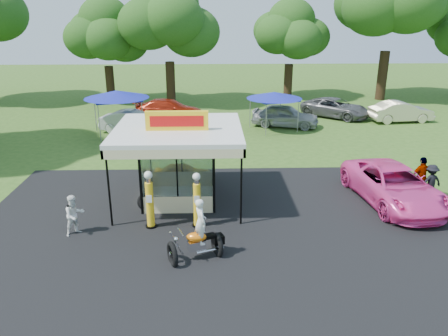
{
  "coord_description": "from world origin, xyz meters",
  "views": [
    {
      "loc": [
        -0.61,
        -13.18,
        8.0
      ],
      "look_at": [
        -0.07,
        4.0,
        1.85
      ],
      "focal_mm": 35.0,
      "sensor_mm": 36.0,
      "label": 1
    }
  ],
  "objects_px": {
    "gas_pump_right": "(197,201)",
    "pink_sedan": "(393,185)",
    "spectator_east_b": "(422,177)",
    "bg_car_e": "(401,112)",
    "bg_car_c": "(285,116)",
    "bg_car_a": "(133,122)",
    "gas_pump_left": "(150,201)",
    "bg_car_d": "(335,108)",
    "kiosk_car": "(183,173)",
    "spectator_east_a": "(431,181)",
    "motorcycle": "(199,235)",
    "spectator_west": "(74,215)",
    "tent_east": "(274,96)",
    "bg_car_b": "(169,110)",
    "gas_station_kiosk": "(179,162)",
    "tent_west": "(117,95)"
  },
  "relations": [
    {
      "from": "gas_station_kiosk",
      "to": "motorcycle",
      "type": "height_order",
      "value": "gas_station_kiosk"
    },
    {
      "from": "bg_car_a",
      "to": "bg_car_d",
      "type": "distance_m",
      "value": 16.06
    },
    {
      "from": "bg_car_c",
      "to": "bg_car_a",
      "type": "bearing_deg",
      "value": 114.25
    },
    {
      "from": "bg_car_c",
      "to": "tent_west",
      "type": "distance_m",
      "value": 12.11
    },
    {
      "from": "kiosk_car",
      "to": "spectator_east_a",
      "type": "height_order",
      "value": "spectator_east_a"
    },
    {
      "from": "bg_car_a",
      "to": "spectator_east_a",
      "type": "bearing_deg",
      "value": -114.33
    },
    {
      "from": "gas_station_kiosk",
      "to": "bg_car_e",
      "type": "distance_m",
      "value": 21.6
    },
    {
      "from": "bg_car_b",
      "to": "bg_car_d",
      "type": "xyz_separation_m",
      "value": [
        13.29,
        0.36,
        -0.03
      ]
    },
    {
      "from": "spectator_west",
      "to": "spectator_east_a",
      "type": "relative_size",
      "value": 1.0
    },
    {
      "from": "gas_pump_left",
      "to": "bg_car_d",
      "type": "height_order",
      "value": "gas_pump_left"
    },
    {
      "from": "spectator_east_a",
      "to": "tent_east",
      "type": "xyz_separation_m",
      "value": [
        -5.42,
        12.42,
        1.68
      ]
    },
    {
      "from": "motorcycle",
      "to": "tent_east",
      "type": "bearing_deg",
      "value": 52.74
    },
    {
      "from": "gas_station_kiosk",
      "to": "motorcycle",
      "type": "distance_m",
      "value": 5.2
    },
    {
      "from": "motorcycle",
      "to": "gas_station_kiosk",
      "type": "bearing_deg",
      "value": 79.35
    },
    {
      "from": "spectator_east_b",
      "to": "bg_car_e",
      "type": "height_order",
      "value": "spectator_east_b"
    },
    {
      "from": "gas_pump_right",
      "to": "spectator_west",
      "type": "xyz_separation_m",
      "value": [
        -4.61,
        -0.47,
        -0.29
      ]
    },
    {
      "from": "bg_car_d",
      "to": "gas_pump_left",
      "type": "bearing_deg",
      "value": -173.64
    },
    {
      "from": "spectator_east_a",
      "to": "spectator_east_b",
      "type": "xyz_separation_m",
      "value": [
        -0.35,
        0.19,
        0.15
      ]
    },
    {
      "from": "bg_car_d",
      "to": "tent_east",
      "type": "xyz_separation_m",
      "value": [
        -5.55,
        -3.89,
        1.72
      ]
    },
    {
      "from": "bg_car_e",
      "to": "tent_east",
      "type": "relative_size",
      "value": 1.22
    },
    {
      "from": "spectator_east_a",
      "to": "bg_car_b",
      "type": "height_order",
      "value": "spectator_east_a"
    },
    {
      "from": "gas_station_kiosk",
      "to": "spectator_east_a",
      "type": "height_order",
      "value": "gas_station_kiosk"
    },
    {
      "from": "bg_car_c",
      "to": "motorcycle",
      "type": "bearing_deg",
      "value": 179.62
    },
    {
      "from": "spectator_east_b",
      "to": "bg_car_d",
      "type": "distance_m",
      "value": 16.14
    },
    {
      "from": "gas_pump_right",
      "to": "pink_sedan",
      "type": "distance_m",
      "value": 8.83
    },
    {
      "from": "bg_car_b",
      "to": "spectator_east_b",
      "type": "bearing_deg",
      "value": -129.73
    },
    {
      "from": "pink_sedan",
      "to": "bg_car_a",
      "type": "distance_m",
      "value": 18.38
    },
    {
      "from": "bg_car_b",
      "to": "bg_car_e",
      "type": "distance_m",
      "value": 17.95
    },
    {
      "from": "bg_car_b",
      "to": "motorcycle",
      "type": "bearing_deg",
      "value": -161.17
    },
    {
      "from": "motorcycle",
      "to": "bg_car_c",
      "type": "bearing_deg",
      "value": 50.6
    },
    {
      "from": "gas_pump_right",
      "to": "bg_car_b",
      "type": "xyz_separation_m",
      "value": [
        -2.68,
        18.5,
        -0.31
      ]
    },
    {
      "from": "tent_east",
      "to": "bg_car_d",
      "type": "bearing_deg",
      "value": 35.06
    },
    {
      "from": "gas_pump_left",
      "to": "bg_car_a",
      "type": "distance_m",
      "value": 14.93
    },
    {
      "from": "gas_pump_right",
      "to": "bg_car_a",
      "type": "bearing_deg",
      "value": 108.46
    },
    {
      "from": "kiosk_car",
      "to": "bg_car_b",
      "type": "xyz_separation_m",
      "value": [
        -1.85,
        13.62,
        0.3
      ]
    },
    {
      "from": "spectator_west",
      "to": "bg_car_c",
      "type": "height_order",
      "value": "bg_car_c"
    },
    {
      "from": "gas_pump_right",
      "to": "motorcycle",
      "type": "height_order",
      "value": "gas_pump_right"
    },
    {
      "from": "gas_station_kiosk",
      "to": "gas_pump_right",
      "type": "relative_size",
      "value": 2.38
    },
    {
      "from": "bg_car_c",
      "to": "spectator_west",
      "type": "bearing_deg",
      "value": 164.52
    },
    {
      "from": "spectator_east_a",
      "to": "gas_pump_left",
      "type": "bearing_deg",
      "value": 2.74
    },
    {
      "from": "spectator_west",
      "to": "bg_car_c",
      "type": "distance_m",
      "value": 19.49
    },
    {
      "from": "pink_sedan",
      "to": "spectator_west",
      "type": "bearing_deg",
      "value": -176.16
    },
    {
      "from": "pink_sedan",
      "to": "bg_car_d",
      "type": "relative_size",
      "value": 1.09
    },
    {
      "from": "tent_west",
      "to": "bg_car_b",
      "type": "bearing_deg",
      "value": 54.73
    },
    {
      "from": "kiosk_car",
      "to": "bg_car_d",
      "type": "distance_m",
      "value": 18.07
    },
    {
      "from": "pink_sedan",
      "to": "tent_east",
      "type": "bearing_deg",
      "value": 98.23
    },
    {
      "from": "spectator_west",
      "to": "bg_car_b",
      "type": "relative_size",
      "value": 0.3
    },
    {
      "from": "gas_pump_right",
      "to": "bg_car_c",
      "type": "distance_m",
      "value": 16.97
    },
    {
      "from": "gas_pump_left",
      "to": "bg_car_c",
      "type": "distance_m",
      "value": 17.72
    },
    {
      "from": "gas_pump_right",
      "to": "bg_car_d",
      "type": "relative_size",
      "value": 0.42
    }
  ]
}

